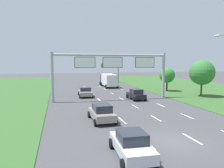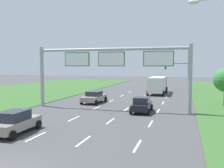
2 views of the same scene
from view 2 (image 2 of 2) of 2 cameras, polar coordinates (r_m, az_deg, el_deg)
The scene contains 9 objects.
lane_dashes_inner_left at distance 20.63m, azimuth -12.31°, elevation -9.42°, with size 0.14×56.40×0.01m.
lane_dashes_inner_right at distance 19.23m, azimuth -2.97°, elevation -10.33°, with size 0.14×56.40×0.01m.
lane_dashes_slip at distance 18.41m, azimuth 7.56°, elevation -11.03°, with size 0.14×56.40×0.01m.
car_near_red at distance 26.11m, azimuth 6.81°, elevation -4.70°, with size 2.06×4.01×1.60m.
car_lead_silver at distance 32.44m, azimuth -4.12°, elevation -3.00°, with size 2.34×4.57×1.51m.
car_mid_lane at distance 19.31m, azimuth -21.35°, elevation -8.07°, with size 2.19×4.29×1.64m.
box_truck at distance 43.49m, azimuth 10.47°, elevation -0.08°, with size 2.79×8.61×2.89m.
sign_gantry at distance 27.17m, azimuth -0.19°, elevation 4.48°, with size 17.24×0.44×7.00m.
traffic_light_mast at distance 52.54m, azimuth 14.91°, elevation 3.05°, with size 4.76×0.49×5.60m.
Camera 2 is at (7.93, -8.56, 4.85)m, focal length 40.00 mm.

